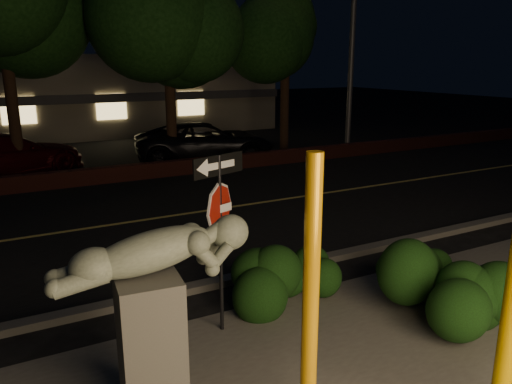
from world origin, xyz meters
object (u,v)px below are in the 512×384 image
yellow_pole_left (310,317)px  signpost (220,209)px  parked_car_darkred (5,155)px  parked_car_dark (205,142)px  sculpture (153,303)px

yellow_pole_left → signpost: size_ratio=1.18×
parked_car_darkred → parked_car_dark: 6.82m
sculpture → signpost: bearing=49.7°
parked_car_darkred → parked_car_dark: (6.79, -0.58, 0.00)m
signpost → parked_car_darkred: 12.44m
yellow_pole_left → signpost: yellow_pole_left is taller
sculpture → parked_car_darkred: 13.51m
parked_car_dark → sculpture: bearing=168.0°
yellow_pole_left → sculpture: bearing=130.7°
yellow_pole_left → signpost: 2.54m
parked_car_darkred → parked_car_dark: bearing=-114.4°
yellow_pole_left → parked_car_dark: yellow_pole_left is taller
parked_car_dark → signpost: bearing=171.1°
sculpture → parked_car_dark: bearing=71.1°
parked_car_darkred → sculpture: bearing=164.2°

